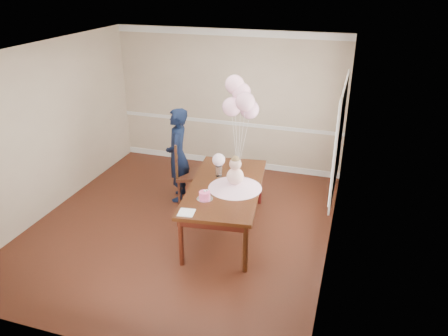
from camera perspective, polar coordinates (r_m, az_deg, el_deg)
floor at (r=6.96m, az=-5.59°, el=-7.48°), size 4.50×5.00×0.00m
ceiling at (r=5.99m, az=-6.67°, el=15.00°), size 4.50×5.00×0.02m
wall_back at (r=8.58m, az=0.57°, el=8.78°), size 4.50×0.02×2.70m
wall_front at (r=4.43m, az=-19.03°, el=-8.63°), size 4.50×0.02×2.70m
wall_left at (r=7.50m, az=-22.12°, el=4.62°), size 0.02×5.00×2.70m
wall_right at (r=5.88m, az=14.51°, el=0.39°), size 0.02×5.00×2.70m
chair_rail_trim at (r=8.70m, az=0.53°, el=5.91°), size 4.50×0.02×0.07m
crown_molding at (r=8.32m, az=0.58°, el=17.28°), size 4.50×0.02×0.12m
baseboard_trim at (r=9.01m, az=0.51°, el=0.84°), size 4.50×0.02×0.12m
window_frame at (r=6.27m, az=14.84°, el=3.86°), size 0.02×1.66×1.56m
window_blinds at (r=6.27m, az=14.68°, el=3.88°), size 0.01×1.50×1.40m
dining_table_top at (r=6.45m, az=0.15°, el=-2.49°), size 1.29×2.18×0.05m
table_apron at (r=6.48m, az=0.15°, el=-3.10°), size 1.18×2.06×0.10m
table_leg_fl at (r=5.93m, az=-5.64°, el=-9.58°), size 0.08×0.08×0.72m
table_leg_fr at (r=5.79m, az=2.80°, el=-10.46°), size 0.08×0.08×0.72m
table_leg_bl at (r=7.53m, az=-1.85°, el=-1.62°), size 0.08×0.08×0.72m
table_leg_br at (r=7.41m, az=4.72°, el=-2.13°), size 0.08×0.08×0.72m
baby_skirt at (r=6.35m, az=1.45°, el=-2.18°), size 0.88×0.88×0.10m
baby_torso at (r=6.29m, az=1.46°, el=-1.09°), size 0.25×0.25×0.25m
baby_head at (r=6.20m, az=1.48°, el=0.54°), size 0.18×0.18×0.18m
baby_hair at (r=6.18m, az=1.49°, el=1.07°), size 0.12×0.12×0.12m
cake_platter at (r=6.07m, az=-2.53°, el=-4.03°), size 0.25×0.25×0.01m
birthday_cake at (r=6.04m, az=-2.54°, el=-3.57°), size 0.17×0.17×0.10m
cake_flower_a at (r=6.01m, az=-2.55°, el=-3.01°), size 0.03×0.03×0.03m
cake_flower_b at (r=6.02m, az=-2.22°, el=-2.94°), size 0.03×0.03×0.03m
rose_vase_near at (r=6.70m, az=-0.69°, el=-0.37°), size 0.12×0.12×0.17m
roses_near at (r=6.62m, az=-0.70°, el=1.08°), size 0.20×0.20×0.20m
napkin at (r=5.75m, az=-4.93°, el=-5.82°), size 0.23×0.23×0.01m
balloon_weight at (r=6.92m, az=1.81°, el=-0.19°), size 0.05×0.05×0.02m
balloon_a at (r=6.58m, az=1.03°, el=7.99°), size 0.29×0.29×0.29m
balloon_b at (r=6.47m, az=2.78°, el=8.64°), size 0.29×0.29×0.29m
balloon_c at (r=6.60m, az=2.26°, el=9.90°), size 0.29×0.29×0.29m
balloon_d at (r=6.61m, az=1.40°, el=10.85°), size 0.29×0.29×0.29m
balloon_e at (r=6.64m, az=3.36°, el=7.64°), size 0.29×0.29×0.29m
balloon_ribbon_a at (r=6.76m, az=1.42°, el=3.18°), size 0.09×0.02×0.86m
balloon_ribbon_b at (r=6.70m, az=2.26°, el=3.45°), size 0.11×0.04×0.96m
balloon_ribbon_c at (r=6.76m, az=2.02°, el=4.12°), size 0.01×0.10×1.07m
balloon_ribbon_d at (r=6.76m, az=1.60°, el=4.58°), size 0.10×0.10×1.17m
balloon_ribbon_e at (r=6.79m, az=2.55°, el=3.03°), size 0.14×0.09×0.80m
dining_chair_seat at (r=7.44m, az=-4.39°, el=-0.89°), size 0.62×0.62×0.05m
chair_leg_fl at (r=7.39m, az=-5.88°, el=-3.38°), size 0.06×0.06×0.47m
chair_leg_fr at (r=7.38m, az=-2.82°, el=-3.31°), size 0.06×0.06×0.47m
chair_leg_bl at (r=7.74m, az=-5.76°, el=-2.02°), size 0.06×0.06×0.47m
chair_leg_br at (r=7.73m, az=-2.85°, el=-1.95°), size 0.06×0.06×0.47m
chair_back_post_l at (r=7.14m, az=-6.25°, el=0.69°), size 0.06×0.06×0.61m
chair_back_post_r at (r=7.50m, az=-6.11°, el=1.90°), size 0.06×0.06×0.61m
chair_slat_low at (r=7.37m, az=-6.13°, el=0.38°), size 0.19×0.42×0.05m
chair_slat_mid at (r=7.31m, az=-6.19°, el=1.63°), size 0.19×0.42×0.05m
chair_slat_top at (r=7.24m, az=-6.25°, el=2.90°), size 0.19×0.42×0.05m
woman at (r=7.42m, az=-6.07°, el=1.68°), size 0.53×0.67×1.63m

